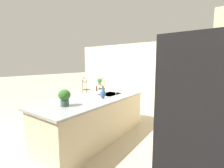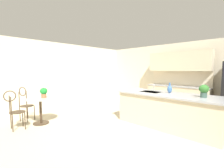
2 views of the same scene
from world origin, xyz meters
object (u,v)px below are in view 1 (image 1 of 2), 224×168
at_px(bistro_table, 97,91).
at_px(chair_by_island, 102,86).
at_px(chair_near_window, 86,87).
at_px(refrigerator, 219,166).
at_px(potted_plant_counter_far, 64,97).
at_px(potted_plant_on_table, 99,81).
at_px(vase_on_counter, 103,93).

xyz_separation_m(bistro_table, chair_by_island, (-0.63, -0.21, 0.13)).
bearing_deg(chair_near_window, refrigerator, 52.76).
bearing_deg(potted_plant_counter_far, chair_by_island, -149.01).
bearing_deg(bistro_table, potted_plant_on_table, 111.99).
bearing_deg(refrigerator, chair_near_window, -127.24).
distance_m(refrigerator, chair_by_island, 6.73).
bearing_deg(potted_plant_counter_far, vase_on_counter, 169.94).
bearing_deg(chair_by_island, potted_plant_on_table, 30.30).
xyz_separation_m(refrigerator, potted_plant_counter_far, (-0.41, -2.29, 0.17)).
distance_m(bistro_table, vase_on_counter, 3.74).
relative_size(chair_by_island, vase_on_counter, 3.62).
bearing_deg(potted_plant_on_table, bistro_table, -68.01).
relative_size(bistro_table, chair_near_window, 0.77).
relative_size(refrigerator, vase_on_counter, 6.39).
bearing_deg(potted_plant_on_table, chair_by_island, -149.70).
bearing_deg(potted_plant_on_table, refrigerator, 47.77).
distance_m(refrigerator, potted_plant_counter_far, 2.33).
distance_m(chair_near_window, potted_plant_counter_far, 4.72).
bearing_deg(bistro_table, potted_plant_counter_far, 32.93).
distance_m(bistro_table, chair_near_window, 0.67).
relative_size(refrigerator, potted_plant_counter_far, 6.04).
relative_size(chair_by_island, potted_plant_counter_far, 3.42).
bearing_deg(chair_by_island, bistro_table, 18.22).
height_order(chair_near_window, chair_by_island, same).
bearing_deg(potted_plant_counter_far, refrigerator, 79.72).
bearing_deg(potted_plant_counter_far, chair_near_window, -140.21).
distance_m(chair_near_window, chair_by_island, 0.78).
height_order(bistro_table, vase_on_counter, vase_on_counter).
bearing_deg(refrigerator, chair_by_island, -133.94).
bearing_deg(refrigerator, vase_on_counter, -121.72).
xyz_separation_m(refrigerator, chair_near_window, (-4.02, -5.29, -0.35)).
bearing_deg(vase_on_counter, potted_plant_on_table, -139.42).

